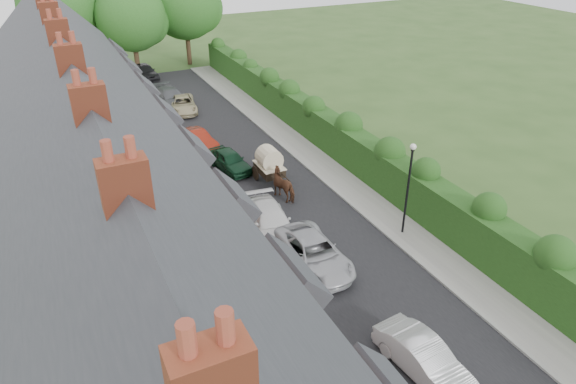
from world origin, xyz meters
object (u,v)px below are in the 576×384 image
(horse, at_px, (285,184))
(car_grey, at_px, (171,97))
(car_green, at_px, (230,160))
(horse_cart, at_px, (269,162))
(car_silver_b, at_px, (314,253))
(car_silver_a, at_px, (423,358))
(car_black, at_px, (145,71))
(lamppost, at_px, (409,178))
(car_red, at_px, (197,140))
(car_beige, at_px, (183,104))
(car_white, at_px, (270,221))

(horse, bearing_deg, car_grey, -100.67)
(car_green, height_order, horse_cart, horse_cart)
(car_silver_b, bearing_deg, horse_cart, 80.24)
(car_green, bearing_deg, car_grey, 82.32)
(car_silver_a, height_order, horse_cart, horse_cart)
(car_green, xyz_separation_m, car_black, (-0.47, 23.44, 0.06))
(lamppost, distance_m, car_black, 35.21)
(car_black, xyz_separation_m, horse_cart, (2.10, -26.14, 0.61))
(car_green, distance_m, car_black, 23.44)
(car_green, distance_m, car_red, 4.40)
(car_black, xyz_separation_m, horse, (2.10, -28.39, 0.15))
(horse, xyz_separation_m, horse_cart, (-0.00, 2.25, 0.46))
(car_silver_b, xyz_separation_m, car_beige, (0.27, 23.76, -0.07))
(car_black, bearing_deg, car_red, -99.58)
(car_beige, height_order, horse, horse)
(lamppost, height_order, car_red, lamppost)
(lamppost, height_order, car_black, lamppost)
(car_beige, xyz_separation_m, horse_cart, (1.35, -14.94, 0.71))
(lamppost, bearing_deg, car_silver_b, -176.29)
(car_silver_a, xyz_separation_m, car_white, (-1.18, 11.02, 0.01))
(car_beige, xyz_separation_m, car_grey, (-0.51, 2.00, 0.10))
(car_black, height_order, horse_cart, horse_cart)
(car_grey, relative_size, horse, 2.43)
(car_silver_b, distance_m, car_beige, 23.76)
(car_silver_b, xyz_separation_m, car_grey, (-0.24, 25.76, 0.03))
(car_green, distance_m, horse, 5.22)
(car_beige, bearing_deg, car_red, -88.84)
(lamppost, height_order, car_silver_a, lamppost)
(car_silver_a, height_order, car_green, car_silver_a)
(car_white, relative_size, car_beige, 1.04)
(car_silver_a, relative_size, car_silver_b, 0.81)
(car_silver_b, height_order, car_beige, car_silver_b)
(car_silver_a, distance_m, car_beige, 31.23)
(car_red, relative_size, car_grey, 0.78)
(car_grey, height_order, car_black, car_grey)
(car_silver_a, distance_m, car_red, 23.35)
(car_red, bearing_deg, lamppost, -82.42)
(lamppost, bearing_deg, car_white, 152.69)
(car_silver_a, distance_m, car_grey, 33.23)
(car_green, height_order, car_grey, car_grey)
(lamppost, relative_size, car_white, 1.08)
(horse_cart, bearing_deg, car_silver_b, -100.36)
(car_silver_b, xyz_separation_m, car_black, (-0.49, 34.96, 0.03))
(car_red, bearing_deg, car_grey, 71.44)
(car_black, bearing_deg, horse_cart, -93.80)
(car_white, relative_size, horse_cart, 1.47)
(lamppost, xyz_separation_m, horse, (-3.91, 6.21, -2.42))
(lamppost, distance_m, car_white, 7.43)
(horse, distance_m, horse_cart, 2.30)
(car_silver_a, xyz_separation_m, car_red, (-1.40, 23.31, -0.03))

